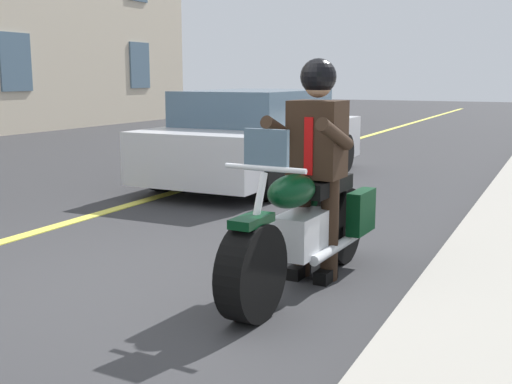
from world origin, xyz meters
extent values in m
plane|color=#333335|center=(0.00, 0.00, 0.00)|extent=(80.00, 80.00, 0.00)
cylinder|color=black|center=(0.07, 1.10, 0.33)|extent=(0.67, 0.23, 0.66)
cylinder|color=black|center=(-1.48, 1.17, 0.33)|extent=(0.67, 0.23, 0.66)
cube|color=silver|center=(-0.73, 1.14, 0.42)|extent=(0.57, 0.30, 0.32)
ellipsoid|color=black|center=(-0.53, 1.13, 0.78)|extent=(0.57, 0.30, 0.24)
cube|color=black|center=(-1.08, 1.15, 0.74)|extent=(0.71, 0.31, 0.12)
cube|color=black|center=(-1.42, 1.39, 0.48)|extent=(0.41, 0.14, 0.36)
cube|color=black|center=(-1.43, 0.95, 0.48)|extent=(0.41, 0.14, 0.36)
cylinder|color=silver|center=(0.05, 1.10, 0.60)|extent=(0.35, 0.07, 0.76)
cylinder|color=silver|center=(-0.11, 1.11, 1.00)|extent=(0.06, 0.60, 0.04)
cube|color=black|center=(0.07, 1.10, 0.68)|extent=(0.37, 0.18, 0.06)
cylinder|color=silver|center=(-1.02, 1.31, 0.26)|extent=(0.90, 0.12, 0.08)
cube|color=slate|center=(-0.13, 1.11, 1.12)|extent=(0.05, 0.32, 0.28)
cylinder|color=black|center=(-0.97, 1.27, 0.42)|extent=(0.14, 0.14, 0.84)
cube|color=black|center=(-0.91, 1.26, 0.05)|extent=(0.26, 0.12, 0.10)
cylinder|color=black|center=(-0.98, 1.03, 0.42)|extent=(0.14, 0.14, 0.84)
cube|color=black|center=(-0.92, 1.02, 0.05)|extent=(0.26, 0.12, 0.10)
cube|color=black|center=(-0.98, 1.15, 1.12)|extent=(0.34, 0.41, 0.60)
cube|color=red|center=(-0.82, 1.14, 1.08)|extent=(0.03, 0.07, 0.44)
cylinder|color=black|center=(-0.79, 1.36, 1.18)|extent=(0.55, 0.12, 0.28)
cylinder|color=black|center=(-0.81, 0.92, 1.18)|extent=(0.55, 0.12, 0.28)
sphere|color=tan|center=(-0.98, 1.15, 1.55)|extent=(0.22, 0.22, 0.22)
sphere|color=black|center=(-0.98, 1.15, 1.60)|extent=(0.28, 0.28, 0.28)
cube|color=silver|center=(-5.18, -1.37, 0.55)|extent=(4.60, 1.80, 0.70)
cube|color=slate|center=(-4.98, -1.37, 1.10)|extent=(2.40, 1.60, 0.60)
cylinder|color=black|center=(-6.63, -2.22, 0.32)|extent=(0.64, 0.22, 0.64)
cylinder|color=black|center=(-6.63, -0.52, 0.32)|extent=(0.64, 0.22, 0.64)
cylinder|color=black|center=(-3.73, -2.22, 0.32)|extent=(0.64, 0.22, 0.64)
cylinder|color=black|center=(-3.73, -0.52, 0.32)|extent=(0.64, 0.22, 0.64)
cube|color=slate|center=(-15.16, -10.97, 2.00)|extent=(1.10, 0.06, 1.60)
cube|color=slate|center=(-9.46, -10.97, 2.00)|extent=(1.10, 0.06, 1.60)
camera|label=1|loc=(3.66, 2.89, 1.60)|focal=44.51mm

